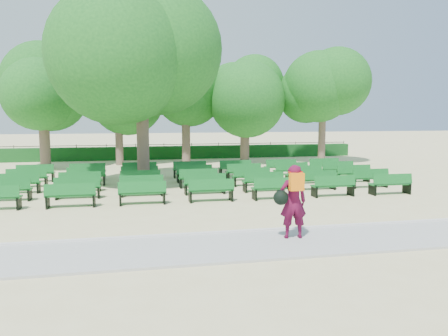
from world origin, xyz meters
The scene contains 9 objects.
ground centered at (0.00, 0.00, 0.00)m, with size 120.00×120.00×0.00m, color beige.
paving centered at (0.00, -7.40, 0.03)m, with size 30.00×2.20×0.06m, color #A7A8A4.
curb centered at (0.00, -6.25, 0.05)m, with size 30.00×0.12×0.10m, color silver.
hedge centered at (0.00, 14.00, 0.45)m, with size 26.00×0.70×0.90m, color #134B19.
fence centered at (0.00, 14.40, 0.00)m, with size 26.00×0.10×1.02m, color black, non-canonical shape.
tree_line centered at (0.00, 10.00, 0.00)m, with size 21.80×6.80×7.04m, color #1D681F, non-canonical shape.
bench_array centered at (-0.49, 1.31, 0.08)m, with size 1.67×0.61×1.04m.
tree_among centered at (-2.75, 2.54, 5.13)m, with size 5.56×5.56×7.66m.
person centered at (0.61, -7.08, 1.01)m, with size 0.88×0.54×1.83m.
Camera 1 is at (-3.20, -17.06, 3.09)m, focal length 35.00 mm.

